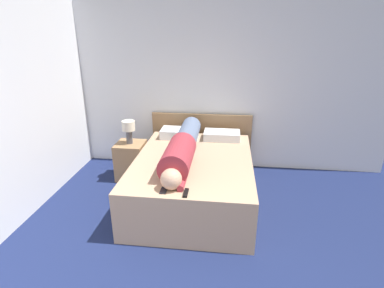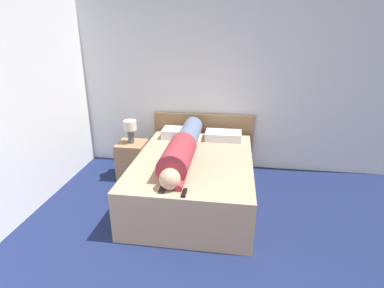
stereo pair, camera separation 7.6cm
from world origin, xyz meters
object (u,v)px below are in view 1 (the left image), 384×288
object	(u,v)px
table_lamp	(129,129)
person_lying	(182,148)
bed	(193,180)
nightstand	(131,160)
tv_remote	(186,193)
pillow_second	(222,135)
cell_phone	(164,190)
pillow_near_headboard	(180,133)

from	to	relation	value
table_lamp	person_lying	size ratio (longest dim) A/B	0.19
bed	nightstand	distance (m)	1.11
nightstand	person_lying	bearing A→B (deg)	-32.60
person_lying	tv_remote	world-z (taller)	person_lying
table_lamp	tv_remote	world-z (taller)	table_lamp
bed	pillow_second	distance (m)	0.89
bed	cell_phone	world-z (taller)	cell_phone
nightstand	tv_remote	world-z (taller)	tv_remote
cell_phone	person_lying	bearing A→B (deg)	85.02
tv_remote	nightstand	bearing A→B (deg)	126.44
nightstand	tv_remote	size ratio (longest dim) A/B	3.64
cell_phone	nightstand	bearing A→B (deg)	120.34
pillow_near_headboard	cell_phone	xyz separation A→B (m)	(0.09, -1.57, -0.06)
bed	tv_remote	bearing A→B (deg)	-88.21
pillow_second	cell_phone	xyz separation A→B (m)	(-0.53, -1.57, -0.05)
pillow_second	tv_remote	xyz separation A→B (m)	(-0.30, -1.60, -0.05)
cell_phone	pillow_near_headboard	bearing A→B (deg)	93.26
bed	cell_phone	xyz separation A→B (m)	(-0.20, -0.82, 0.30)
nightstand	pillow_second	size ratio (longest dim) A/B	1.06
tv_remote	cell_phone	xyz separation A→B (m)	(-0.23, 0.03, -0.01)
nightstand	pillow_near_headboard	xyz separation A→B (m)	(0.69, 0.23, 0.38)
pillow_near_headboard	tv_remote	world-z (taller)	pillow_near_headboard
nightstand	pillow_second	world-z (taller)	pillow_second
person_lying	nightstand	bearing A→B (deg)	147.40
person_lying	tv_remote	distance (m)	0.85
bed	table_lamp	size ratio (longest dim) A/B	5.72
table_lamp	pillow_near_headboard	bearing A→B (deg)	18.23
nightstand	table_lamp	size ratio (longest dim) A/B	1.63
pillow_near_headboard	bed	bearing A→B (deg)	-68.69
table_lamp	person_lying	distance (m)	1.01
table_lamp	tv_remote	size ratio (longest dim) A/B	2.24
person_lying	pillow_near_headboard	world-z (taller)	person_lying
bed	pillow_near_headboard	world-z (taller)	pillow_near_headboard
nightstand	table_lamp	xyz separation A→B (m)	(0.00, 0.00, 0.50)
pillow_near_headboard	tv_remote	bearing A→B (deg)	-78.78
cell_phone	tv_remote	bearing A→B (deg)	-7.86
bed	nightstand	size ratio (longest dim) A/B	3.51
bed	tv_remote	xyz separation A→B (m)	(0.03, -0.85, 0.30)
table_lamp	pillow_second	distance (m)	1.34
pillow_near_headboard	pillow_second	bearing A→B (deg)	0.00
table_lamp	pillow_second	world-z (taller)	table_lamp
pillow_second	bed	bearing A→B (deg)	-113.86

